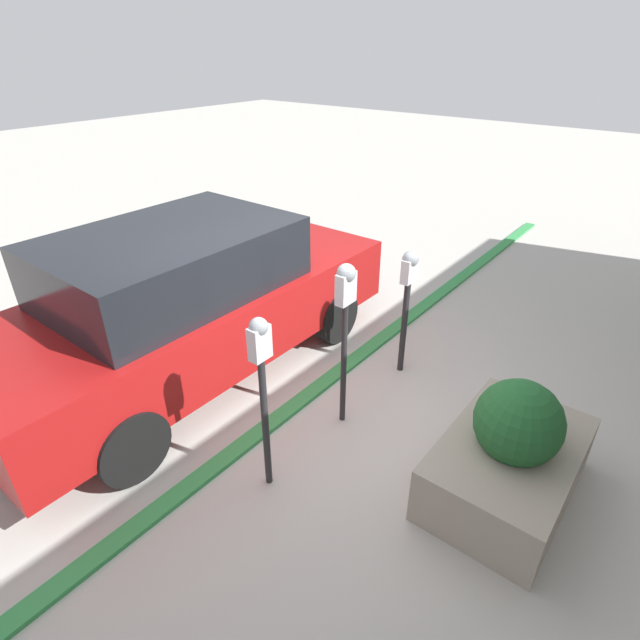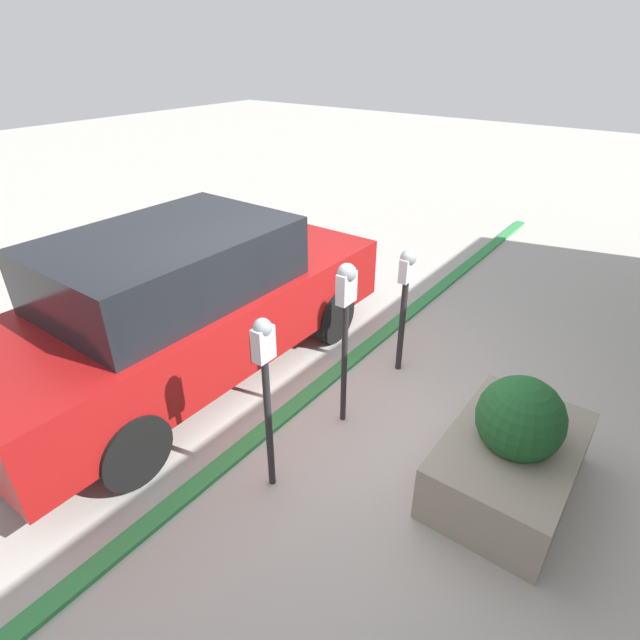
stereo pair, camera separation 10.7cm
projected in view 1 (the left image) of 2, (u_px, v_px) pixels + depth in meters
The scene contains 7 objects.
ground_plane at pixel (312, 402), 4.92m from camera, with size 40.00×40.00×0.00m, color #ADAAA3.
curb_strip at pixel (305, 397), 4.96m from camera, with size 13.50×0.16×0.04m.
parking_meter_nearest at pixel (262, 372), 3.51m from camera, with size 0.16×0.13×1.52m.
parking_meter_second at pixel (345, 307), 4.12m from camera, with size 0.19×0.16×1.58m.
parking_meter_middle at pixel (408, 287), 4.92m from camera, with size 0.19×0.16×1.37m.
planter_box at pixel (510, 455), 3.77m from camera, with size 1.42×0.91×1.02m.
parked_car_front at pixel (189, 301), 5.03m from camera, with size 4.37×1.81×1.60m.
Camera 1 is at (-3.00, -2.48, 3.13)m, focal length 28.00 mm.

